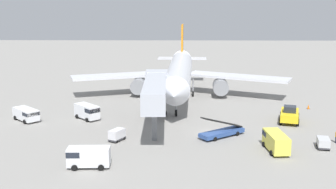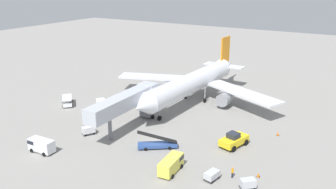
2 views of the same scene
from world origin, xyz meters
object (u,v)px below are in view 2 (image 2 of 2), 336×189
belt_loader_truck (157,144)px  safety_cone_alpha (258,175)px  airplane_at_gate (194,82)px  pushback_tug (234,140)px  service_van_mid_center (101,106)px  baggage_cart_outer_right (212,175)px  baggage_cart_outer_left (89,130)px  service_van_far_center (171,164)px  service_van_rear_left (67,101)px  jet_bridge (128,102)px  baggage_cart_near_left (248,183)px  ground_crew_worker_foreground (232,172)px  service_van_near_right (41,145)px  safety_cone_bravo (278,134)px

belt_loader_truck → safety_cone_alpha: size_ratio=9.16×
airplane_at_gate → pushback_tug: size_ratio=7.14×
service_van_mid_center → safety_cone_alpha: (38.03, -8.75, -0.96)m
baggage_cart_outer_right → safety_cone_alpha: bearing=36.9°
baggage_cart_outer_left → service_van_mid_center: bearing=119.9°
service_van_far_center → service_van_rear_left: (-35.42, 12.94, -0.18)m
jet_bridge → service_van_mid_center: (-10.91, 4.43, -4.23)m
airplane_at_gate → baggage_cart_outer_left: (-8.53, -26.91, -3.87)m
jet_bridge → baggage_cart_near_left: 28.35m
ground_crew_worker_foreground → baggage_cart_near_left: bearing=-29.2°
baggage_cart_outer_left → belt_loader_truck: bearing=8.0°
pushback_tug → baggage_cart_near_left: bearing=-60.7°
airplane_at_gate → pushback_tug: (16.68, -17.56, -3.52)m
airplane_at_gate → safety_cone_alpha: bearing=-47.0°
service_van_near_right → baggage_cart_outer_right: bearing=13.6°
ground_crew_worker_foreground → service_van_mid_center: bearing=162.5°
pushback_tug → baggage_cart_near_left: size_ratio=2.52×
service_van_mid_center → baggage_cart_outer_right: service_van_mid_center is taller
airplane_at_gate → service_van_far_center: 32.73m
safety_cone_bravo → service_van_rear_left: bearing=-169.7°
baggage_cart_outer_right → safety_cone_bravo: size_ratio=3.44×
belt_loader_truck → service_van_far_center: belt_loader_truck is taller
service_van_near_right → ground_crew_worker_foreground: (30.73, 8.88, -0.38)m
jet_bridge → service_van_near_right: bearing=-114.0°
ground_crew_worker_foreground → jet_bridge: bearing=164.7°
pushback_tug → service_van_near_right: bearing=-145.5°
safety_cone_alpha → pushback_tug: bearing=131.8°
ground_crew_worker_foreground → belt_loader_truck: bearing=170.6°
service_van_far_center → service_van_rear_left: bearing=159.9°
service_van_near_right → baggage_cart_near_left: (33.61, 7.28, -0.49)m
service_van_rear_left → baggage_cart_outer_right: (41.67, -11.90, -0.38)m
service_van_far_center → service_van_mid_center: service_van_mid_center is taller
service_van_near_right → service_van_rear_left: (-13.32, 18.77, -0.20)m
service_van_mid_center → ground_crew_worker_foreground: service_van_mid_center is taller
jet_bridge → baggage_cart_outer_right: size_ratio=7.45×
belt_loader_truck → baggage_cart_near_left: size_ratio=2.76×
baggage_cart_outer_right → baggage_cart_near_left: baggage_cart_near_left is taller
airplane_at_gate → ground_crew_worker_foreground: (20.20, -27.37, -3.79)m
service_van_mid_center → safety_cone_bravo: service_van_mid_center is taller
service_van_rear_left → baggage_cart_outer_left: (15.31, -9.42, -0.26)m
jet_bridge → baggage_cart_outer_left: size_ratio=7.46×
safety_cone_alpha → baggage_cart_outer_right: bearing=-143.1°
service_van_mid_center → ground_crew_worker_foreground: bearing=-17.5°
pushback_tug → service_van_near_right: pushback_tug is taller
belt_loader_truck → service_van_rear_left: bearing=165.8°
service_van_far_center → safety_cone_bravo: 23.85m
jet_bridge → service_van_near_right: size_ratio=4.11×
service_van_rear_left → safety_cone_bravo: bearing=10.3°
service_van_far_center → baggage_cart_near_left: bearing=7.2°
baggage_cart_near_left → ground_crew_worker_foreground: (-2.88, 1.61, 0.12)m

